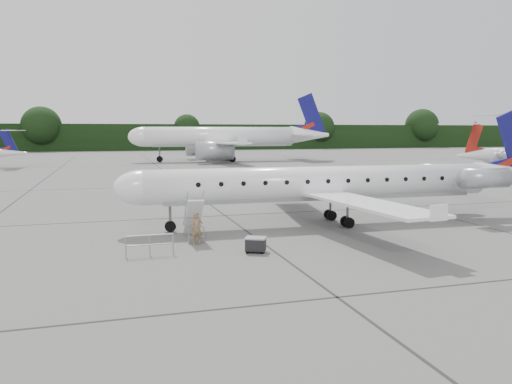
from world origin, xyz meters
name	(u,v)px	position (x,y,z in m)	size (l,w,h in m)	color
ground	(358,231)	(0.00, 0.00, 0.00)	(320.00, 320.00, 0.00)	slate
treeline	(157,137)	(0.00, 130.00, 4.00)	(260.00, 4.00, 8.00)	black
main_regional_jet	(324,167)	(-1.06, 2.58, 3.68)	(28.68, 20.65, 7.35)	white
airstair	(193,218)	(-9.71, 0.53, 1.15)	(0.85, 2.46, 2.30)	white
passenger	(197,229)	(-9.75, -0.85, 0.85)	(0.62, 0.41, 1.69)	brown
safety_railing	(150,246)	(-12.30, -2.63, 0.50)	(2.20, 0.08, 1.00)	#94979C
baggage_cart	(256,244)	(-7.29, -3.35, 0.41)	(0.93, 0.76, 0.81)	black
bg_narrowbody	(220,127)	(6.76, 69.39, 6.66)	(37.11, 26.72, 13.32)	white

